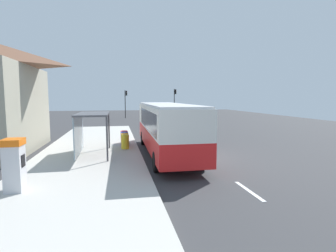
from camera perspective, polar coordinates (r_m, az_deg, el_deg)
The scene contains 22 objects.
ground_plane at distance 29.71m, azimuth -1.82°, elevation -0.83°, with size 56.00×92.00×0.04m, color #38383A.
sidewalk_platform at distance 17.55m, azimuth -16.37°, elevation -5.63°, with size 6.20×30.00×0.18m, color beige.
lane_stripe_seg_0 at distance 10.99m, azimuth 17.06°, elevation -13.22°, with size 0.16×2.20×0.01m, color silver.
lane_stripe_seg_1 at distance 15.39m, azimuth 8.21°, elevation -7.41°, with size 0.16×2.20×0.01m, color silver.
lane_stripe_seg_2 at distance 20.07m, azimuth 3.50°, elevation -4.16°, with size 0.16×2.20×0.01m, color silver.
lane_stripe_seg_3 at distance 24.88m, azimuth 0.60°, elevation -2.14°, with size 0.16×2.20×0.01m, color silver.
lane_stripe_seg_4 at distance 29.75m, azimuth -1.34°, elevation -0.77°, with size 0.16×2.20×0.01m, color silver.
lane_stripe_seg_5 at distance 34.66m, azimuth -2.74°, elevation 0.22°, with size 0.16×2.20×0.01m, color silver.
lane_stripe_seg_6 at distance 39.59m, azimuth -3.79°, elevation 0.95°, with size 0.16×2.20×0.01m, color silver.
lane_stripe_seg_7 at distance 44.54m, azimuth -4.61°, elevation 1.53°, with size 0.16×2.20×0.01m, color silver.
bus at distance 16.47m, azimuth -0.44°, elevation 0.04°, with size 2.66×11.04×3.21m.
white_van at distance 34.20m, azimuth 0.65°, elevation 2.39°, with size 2.14×5.25×2.30m.
sedan_near at distance 45.47m, azimuth -2.14°, elevation 2.63°, with size 2.01×4.48×1.52m.
sedan_far at distance 52.04m, azimuth -3.28°, elevation 3.07°, with size 1.98×4.47×1.52m.
ticket_machine at distance 11.23m, azimuth -30.23°, elevation -7.20°, with size 0.66×0.76×1.94m.
recycling_bin_yellow at distance 17.95m, azimuth -9.24°, elevation -3.36°, with size 0.52×0.52×0.95m, color yellow.
recycling_bin_orange at distance 18.64m, azimuth -9.31°, elevation -3.01°, with size 0.52×0.52×0.95m, color orange.
recycling_bin_blue at distance 19.33m, azimuth -9.37°, elevation -2.68°, with size 0.52×0.52×0.95m, color blue.
recycling_bin_red at distance 20.02m, azimuth -9.43°, elevation -2.38°, with size 0.52×0.52×0.95m, color red.
traffic_light_near_side at distance 47.11m, azimuth 1.49°, elevation 5.92°, with size 0.49×0.28×5.10m.
traffic_light_far_side at distance 46.82m, azimuth -9.11°, elevation 5.65°, with size 0.49×0.28×4.85m.
bus_shelter at distance 16.38m, azimuth -16.91°, elevation 0.63°, with size 1.80×4.00×2.50m.
Camera 1 is at (-4.73, -15.11, 3.61)m, focal length 28.26 mm.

